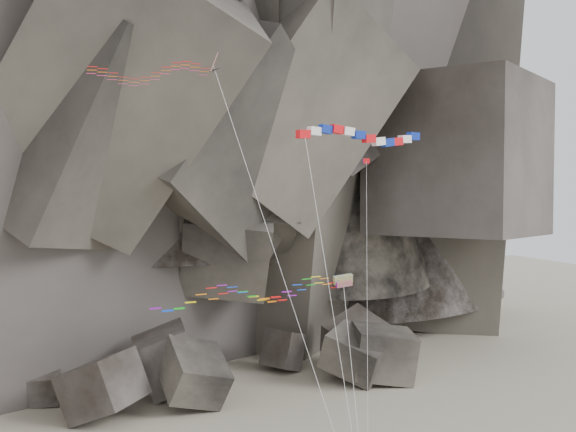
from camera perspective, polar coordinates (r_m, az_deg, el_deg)
name	(u,v)px	position (r m, az deg, el deg)	size (l,w,h in m)	color
headland	(123,61)	(115.84, -12.89, 11.84)	(110.00, 70.00, 84.00)	#554F45
boulder_field	(223,375)	(82.05, -5.19, -12.42)	(68.15, 17.40, 9.28)	#47423F
delta_kite	(146,72)	(46.22, -11.14, 11.07)	(16.69, 6.00, 31.08)	red
banner_kite	(362,137)	(50.04, 5.88, 6.20)	(10.27, 5.38, 26.60)	red
parafoil_kite	(247,292)	(48.95, -3.28, -6.04)	(15.41, 6.66, 16.12)	yellow
pennant_kite	(366,235)	(51.92, 6.21, -1.48)	(4.14, 7.20, 24.44)	red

